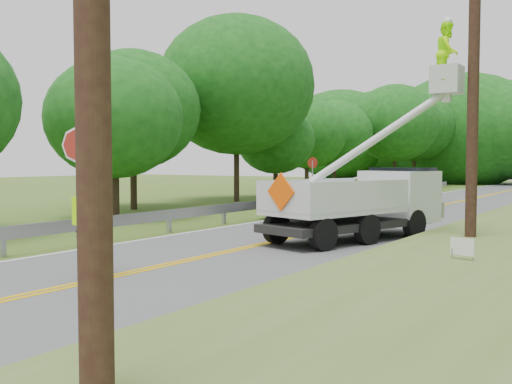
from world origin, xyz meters
The scene contains 10 objects.
ground centered at (0.00, 0.00, 0.00)m, with size 140.00×140.00×0.00m, color #445D1B.
road centered at (0.00, 14.00, 0.01)m, with size 7.20×96.00×0.03m.
guardrail centered at (-4.02, 14.91, 0.55)m, with size 0.18×48.00×0.77m.
treeline_left centered at (-10.75, 28.95, 5.47)m, with size 9.95×55.12×10.75m.
flagger centered at (-0.25, 0.35, 1.10)m, with size 1.17×0.56×3.02m.
bucket_truck centered at (2.22, 9.38, 1.44)m, with size 4.72×6.44×6.13m.
suv_silver centered at (-1.99, 14.51, 0.84)m, with size 2.73×5.92×1.64m, color #A2A3A8.
suv_darkgrey centered at (-2.26, 25.81, 0.91)m, with size 2.48×6.10×1.77m, color #3B3F44.
stop_sign_permanent centered at (-4.18, 17.12, 1.69)m, with size 0.54×0.06×2.55m.
yard_sign centered at (5.77, 5.06, 0.54)m, with size 0.51×0.14×0.75m.
Camera 1 is at (8.87, -7.35, 2.34)m, focal length 40.99 mm.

